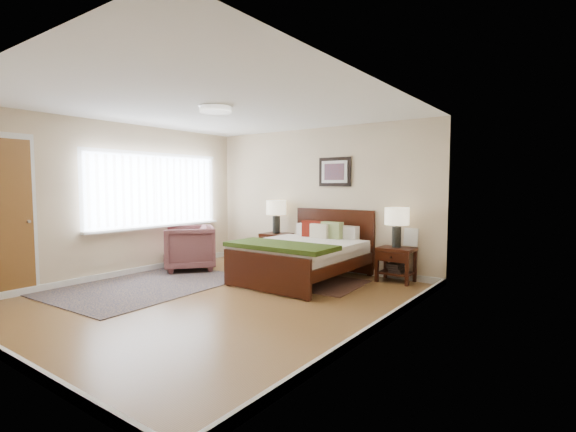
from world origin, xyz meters
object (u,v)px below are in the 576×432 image
Objects in this scene: nightstand_right at (396,261)px; lamp_right at (397,219)px; rug_persian at (147,285)px; lamp_left at (276,210)px; nightstand_left at (276,240)px; armchair at (189,248)px; bed at (304,249)px.

nightstand_right is 0.64m from lamp_right.
lamp_right reaches higher than rug_persian.
lamp_left is 1.00× the size of lamp_right.
nightstand_left is 0.98× the size of lamp_left.
nightstand_left is 2.38m from lamp_right.
lamp_left is 0.71× the size of armchair.
lamp_right reaches higher than nightstand_right.
lamp_left is at bearing 146.73° from bed.
rug_persian is at bearing -32.51° from armchair.
bed reaches higher than nightstand_left.
bed is at bearing -149.14° from nightstand_right.
nightstand_left reaches higher than rug_persian.
bed is 3.22× the size of lamp_right.
rug_persian is at bearing -135.37° from bed.
rug_persian is (-2.91, -2.41, -0.96)m from lamp_right.
lamp_left reaches higher than rug_persian.
armchair is at bearing 106.79° from rug_persian.
armchair is (-0.97, -1.25, -0.08)m from nightstand_left.
lamp_left reaches higher than lamp_right.
nightstand_right is 0.62× the size of armchair.
armchair is (-3.30, -1.26, 0.06)m from nightstand_right.
nightstand_left is (-1.12, 0.72, -0.02)m from bed.
lamp_left reaches higher than nightstand_left.
lamp_right is (2.33, 0.02, 0.50)m from nightstand_left.
nightstand_right is 3.79m from rug_persian.
lamp_right is at bearing 37.41° from rug_persian.
bed is at bearing -148.69° from lamp_right.
nightstand_left is 2.34m from nightstand_right.
nightstand_left is 2.51m from rug_persian.
lamp_right reaches higher than bed.
lamp_right is 3.59m from armchair.
bed reaches higher than armchair.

